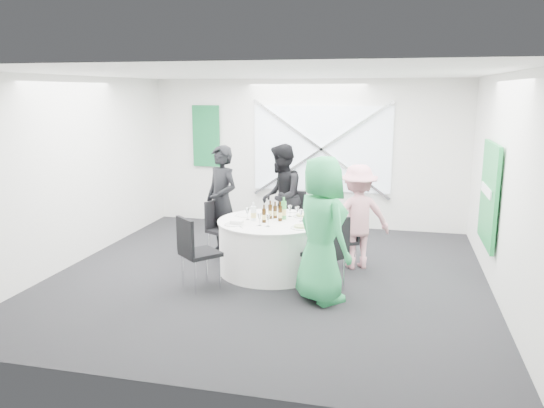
% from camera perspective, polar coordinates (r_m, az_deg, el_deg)
% --- Properties ---
extents(floor, '(6.00, 6.00, 0.00)m').
position_cam_1_polar(floor, '(7.62, -0.36, -7.69)').
color(floor, black).
rests_on(floor, ground).
extents(ceiling, '(6.00, 6.00, 0.00)m').
position_cam_1_polar(ceiling, '(7.17, -0.39, 13.88)').
color(ceiling, white).
rests_on(ceiling, wall_back).
extents(wall_back, '(6.00, 0.00, 6.00)m').
position_cam_1_polar(wall_back, '(10.17, 3.71, 5.42)').
color(wall_back, silver).
rests_on(wall_back, floor).
extents(wall_front, '(6.00, 0.00, 6.00)m').
position_cam_1_polar(wall_front, '(4.47, -9.65, -3.34)').
color(wall_front, silver).
rests_on(wall_front, floor).
extents(wall_left, '(0.00, 6.00, 6.00)m').
position_cam_1_polar(wall_left, '(8.49, -20.47, 3.36)').
color(wall_left, silver).
rests_on(wall_left, floor).
extents(wall_right, '(0.00, 6.00, 6.00)m').
position_cam_1_polar(wall_right, '(7.17, 23.61, 1.63)').
color(wall_right, silver).
rests_on(wall_right, floor).
extents(window_panel, '(2.60, 0.03, 1.60)m').
position_cam_1_polar(window_panel, '(10.08, 5.37, 5.90)').
color(window_panel, silver).
rests_on(window_panel, wall_back).
extents(window_brace_a, '(2.63, 0.05, 1.84)m').
position_cam_1_polar(window_brace_a, '(10.04, 5.33, 5.88)').
color(window_brace_a, silver).
rests_on(window_brace_a, window_panel).
extents(window_brace_b, '(2.63, 0.05, 1.84)m').
position_cam_1_polar(window_brace_b, '(10.04, 5.33, 5.88)').
color(window_brace_b, silver).
rests_on(window_brace_b, window_panel).
extents(green_banner, '(0.55, 0.04, 1.20)m').
position_cam_1_polar(green_banner, '(10.62, -7.10, 7.26)').
color(green_banner, '#11592F').
rests_on(green_banner, wall_back).
extents(green_sign, '(0.05, 1.20, 1.40)m').
position_cam_1_polar(green_sign, '(7.78, 22.31, 0.98)').
color(green_sign, '#18873B').
rests_on(green_sign, wall_right).
extents(banquet_table, '(1.56, 1.56, 0.76)m').
position_cam_1_polar(banquet_table, '(7.68, 0.00, -4.52)').
color(banquet_table, white).
rests_on(banquet_table, floor).
extents(chair_back, '(0.46, 0.47, 0.96)m').
position_cam_1_polar(chair_back, '(8.71, 2.15, -1.28)').
color(chair_back, black).
rests_on(chair_back, floor).
extents(chair_back_left, '(0.55, 0.55, 0.90)m').
position_cam_1_polar(chair_back_left, '(8.34, -5.67, -2.21)').
color(chair_back_left, black).
rests_on(chair_back_left, floor).
extents(chair_back_right, '(0.49, 0.49, 0.82)m').
position_cam_1_polar(chair_back_right, '(7.93, 8.21, -3.41)').
color(chair_back_right, black).
rests_on(chair_back_right, floor).
extents(chair_front_right, '(0.63, 0.63, 1.00)m').
position_cam_1_polar(chair_front_right, '(6.87, 6.28, -4.81)').
color(chair_front_right, black).
rests_on(chair_front_right, floor).
extents(chair_front_left, '(0.63, 0.63, 0.98)m').
position_cam_1_polar(chair_front_left, '(7.00, -8.38, -4.62)').
color(chair_front_left, black).
rests_on(chair_front_left, floor).
extents(person_man_back_left, '(0.76, 0.69, 1.75)m').
position_cam_1_polar(person_man_back_left, '(8.38, -5.42, 0.32)').
color(person_man_back_left, black).
rests_on(person_man_back_left, floor).
extents(person_man_back, '(0.55, 0.89, 1.74)m').
position_cam_1_polar(person_man_back, '(8.69, 0.98, 0.76)').
color(person_man_back, black).
rests_on(person_man_back, floor).
extents(person_woman_pink, '(1.10, 0.80, 1.54)m').
position_cam_1_polar(person_woman_pink, '(7.85, 9.19, -1.36)').
color(person_woman_pink, pink).
rests_on(person_woman_pink, floor).
extents(person_woman_green, '(1.03, 1.05, 1.82)m').
position_cam_1_polar(person_woman_green, '(6.52, 5.37, -2.78)').
color(person_woman_green, '#2A9C55').
rests_on(person_woman_green, floor).
extents(plate_back, '(0.29, 0.29, 0.01)m').
position_cam_1_polar(plate_back, '(8.07, 0.79, -0.86)').
color(plate_back, white).
rests_on(plate_back, banquet_table).
extents(plate_back_left, '(0.28, 0.28, 0.01)m').
position_cam_1_polar(plate_back_left, '(7.88, -2.92, -1.20)').
color(plate_back_left, white).
rests_on(plate_back_left, banquet_table).
extents(plate_back_right, '(0.27, 0.27, 0.04)m').
position_cam_1_polar(plate_back_right, '(7.80, 3.27, -1.28)').
color(plate_back_right, white).
rests_on(plate_back_right, banquet_table).
extents(plate_front_right, '(0.28, 0.28, 0.04)m').
position_cam_1_polar(plate_front_right, '(7.16, 3.11, -2.50)').
color(plate_front_right, white).
rests_on(plate_front_right, banquet_table).
extents(plate_front_left, '(0.25, 0.25, 0.01)m').
position_cam_1_polar(plate_front_left, '(7.34, -4.18, -2.21)').
color(plate_front_left, white).
rests_on(plate_front_left, banquet_table).
extents(napkin, '(0.18, 0.12, 0.05)m').
position_cam_1_polar(napkin, '(7.34, -3.81, -1.95)').
color(napkin, white).
rests_on(napkin, plate_front_left).
extents(beer_bottle_a, '(0.06, 0.06, 0.27)m').
position_cam_1_polar(beer_bottle_a, '(7.67, -0.20, -0.83)').
color(beer_bottle_a, '#3A220A').
rests_on(beer_bottle_a, banquet_table).
extents(beer_bottle_b, '(0.06, 0.06, 0.24)m').
position_cam_1_polar(beer_bottle_b, '(7.70, 0.34, -0.85)').
color(beer_bottle_b, '#3A220A').
rests_on(beer_bottle_b, banquet_table).
extents(beer_bottle_c, '(0.06, 0.06, 0.28)m').
position_cam_1_polar(beer_bottle_c, '(7.52, 0.88, -1.04)').
color(beer_bottle_c, '#3A220A').
rests_on(beer_bottle_c, banquet_table).
extents(beer_bottle_d, '(0.06, 0.06, 0.26)m').
position_cam_1_polar(beer_bottle_d, '(7.44, -0.87, -1.26)').
color(beer_bottle_d, '#3A220A').
rests_on(beer_bottle_d, banquet_table).
extents(green_water_bottle, '(0.08, 0.08, 0.32)m').
position_cam_1_polar(green_water_bottle, '(7.62, 1.28, -0.70)').
color(green_water_bottle, green).
rests_on(green_water_bottle, banquet_table).
extents(clear_water_bottle, '(0.08, 0.08, 0.27)m').
position_cam_1_polar(clear_water_bottle, '(7.54, -2.01, -1.05)').
color(clear_water_bottle, white).
rests_on(clear_water_bottle, banquet_table).
extents(wine_glass_a, '(0.07, 0.07, 0.17)m').
position_cam_1_polar(wine_glass_a, '(7.22, -0.43, -1.46)').
color(wine_glass_a, white).
rests_on(wine_glass_a, banquet_table).
extents(wine_glass_b, '(0.07, 0.07, 0.17)m').
position_cam_1_polar(wine_glass_b, '(7.90, 1.37, -0.27)').
color(wine_glass_b, white).
rests_on(wine_glass_b, banquet_table).
extents(wine_glass_c, '(0.07, 0.07, 0.17)m').
position_cam_1_polar(wine_glass_c, '(7.79, 1.95, -0.46)').
color(wine_glass_c, white).
rests_on(wine_glass_c, banquet_table).
extents(wine_glass_d, '(0.07, 0.07, 0.17)m').
position_cam_1_polar(wine_glass_d, '(7.51, 3.14, -0.94)').
color(wine_glass_d, white).
rests_on(wine_glass_d, banquet_table).
extents(wine_glass_e, '(0.07, 0.07, 0.17)m').
position_cam_1_polar(wine_glass_e, '(7.27, -1.36, -1.37)').
color(wine_glass_e, white).
rests_on(wine_glass_e, banquet_table).
extents(wine_glass_f, '(0.07, 0.07, 0.17)m').
position_cam_1_polar(wine_glass_f, '(7.70, 2.72, -0.61)').
color(wine_glass_f, white).
rests_on(wine_glass_f, banquet_table).
extents(wine_glass_g, '(0.07, 0.07, 0.17)m').
position_cam_1_polar(wine_glass_g, '(7.62, -2.67, -0.75)').
color(wine_glass_g, white).
rests_on(wine_glass_g, banquet_table).
extents(fork_a, '(0.15, 0.02, 0.01)m').
position_cam_1_polar(fork_a, '(8.06, 2.24, -0.93)').
color(fork_a, silver).
rests_on(fork_a, banquet_table).
extents(knife_a, '(0.15, 0.02, 0.01)m').
position_cam_1_polar(knife_a, '(8.14, -0.36, -0.79)').
color(knife_a, silver).
rests_on(knife_a, banquet_table).
extents(fork_b, '(0.11, 0.12, 0.01)m').
position_cam_1_polar(fork_b, '(7.50, -4.33, -1.94)').
color(fork_b, silver).
rests_on(fork_b, banquet_table).
extents(knife_b, '(0.11, 0.13, 0.01)m').
position_cam_1_polar(knife_b, '(7.22, -3.38, -2.49)').
color(knife_b, silver).
rests_on(knife_b, banquet_table).
extents(fork_c, '(0.09, 0.14, 0.01)m').
position_cam_1_polar(fork_c, '(8.07, -2.04, -0.90)').
color(fork_c, silver).
rests_on(fork_c, banquet_table).
extents(knife_c, '(0.10, 0.13, 0.01)m').
position_cam_1_polar(knife_c, '(7.88, -3.62, -1.24)').
color(knife_c, silver).
rests_on(knife_c, banquet_table).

